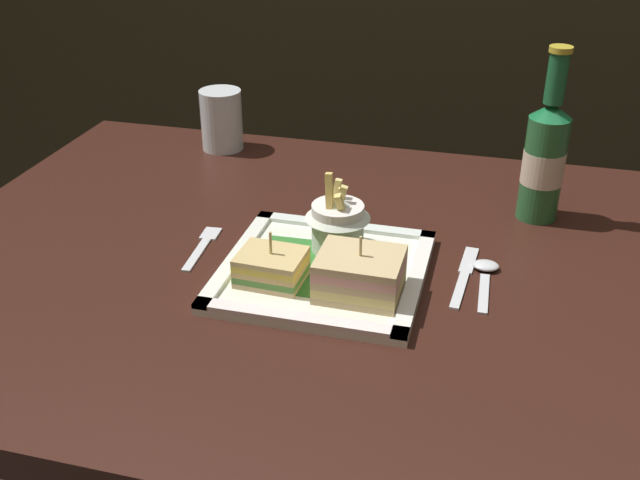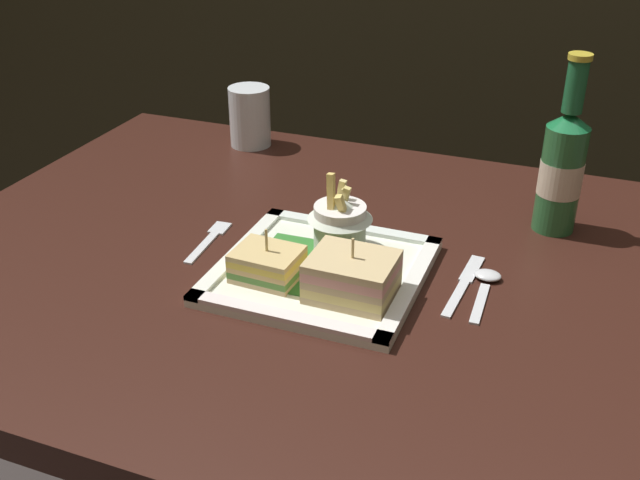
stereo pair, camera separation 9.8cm
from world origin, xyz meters
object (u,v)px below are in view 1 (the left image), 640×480
square_plate (324,271)px  sandwich_half_left (271,267)px  dining_table (317,335)px  fork (203,245)px  water_glass (222,124)px  knife (465,274)px  beer_bottle (544,157)px  spoon (485,272)px  fries_cup (338,219)px  sandwich_half_right (360,274)px

square_plate → sandwich_half_left: (-0.06, -0.04, 0.02)m
dining_table → fork: 0.21m
water_glass → knife: 0.58m
beer_bottle → spoon: bearing=-107.9°
beer_bottle → sandwich_half_left: bearing=-138.0°
square_plate → fries_cup: size_ratio=2.24×
sandwich_half_left → sandwich_half_right: 0.11m
beer_bottle → water_glass: (-0.56, 0.14, -0.05)m
beer_bottle → spoon: size_ratio=2.08×
square_plate → fries_cup: bearing=84.7°
fork → dining_table: bearing=3.7°
water_glass → spoon: 0.60m
sandwich_half_left → beer_bottle: size_ratio=0.33×
sandwich_half_left → knife: bearing=21.7°
dining_table → fork: bearing=-176.3°
dining_table → fork: (-0.16, -0.01, 0.13)m
beer_bottle → spoon: beer_bottle is taller
sandwich_half_right → water_glass: 0.56m
dining_table → water_glass: water_glass is taller
square_plate → spoon: (0.21, 0.05, -0.00)m
sandwich_half_left → sandwich_half_right: (0.11, -0.00, 0.01)m
knife → square_plate: bearing=-164.7°
fries_cup → knife: 0.18m
sandwich_half_right → water_glass: water_glass is taller
fries_cup → dining_table: bearing=-158.6°
fries_cup → knife: fries_cup is taller
sandwich_half_right → dining_table: bearing=131.6°
square_plate → water_glass: 0.49m
water_glass → spoon: size_ratio=0.88×
spoon → square_plate: bearing=-165.3°
beer_bottle → square_plate: bearing=-137.2°
beer_bottle → spoon: 0.22m
sandwich_half_right → beer_bottle: 0.37m
square_plate → spoon: size_ratio=2.11×
fries_cup → water_glass: (-0.30, 0.34, -0.01)m
square_plate → beer_bottle: 0.38m
dining_table → beer_bottle: (0.29, 0.20, 0.23)m
fries_cup → water_glass: bearing=131.4°
square_plate → fries_cup: fries_cup is taller
dining_table → sandwich_half_right: sandwich_half_right is taller
sandwich_half_left → fries_cup: size_ratio=0.73×
dining_table → spoon: bearing=2.5°
fork → beer_bottle: bearing=25.4°
fork → knife: same height
sandwich_half_right → knife: (0.12, 0.09, -0.03)m
knife → sandwich_half_right: bearing=-142.5°
square_plate → knife: square_plate is taller
knife → spoon: size_ratio=1.29×
square_plate → fork: (-0.18, 0.03, -0.00)m
fries_cup → sandwich_half_left: bearing=-122.0°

